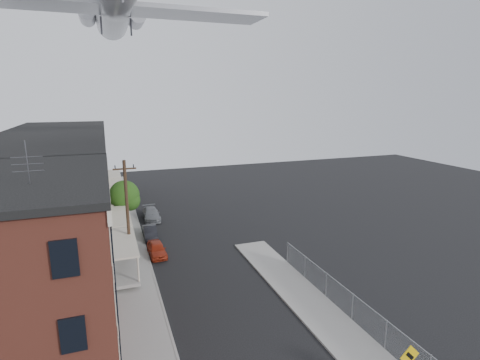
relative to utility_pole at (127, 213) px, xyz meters
The scene contains 17 objects.
sidewalk_left 7.57m from the utility_pole, 89.05° to the left, with size 3.00×62.00×0.12m, color gray.
sidewalk_right 16.99m from the utility_pole, 47.23° to the right, with size 3.00×26.00×0.12m, color gray.
curb_left 7.72m from the utility_pole, 75.52° to the left, with size 0.15×62.00×0.14m, color gray.
curb_right 16.07m from the utility_pole, 51.19° to the right, with size 0.15×26.00×0.14m, color gray.
corner_building 12.73m from the utility_pole, 120.17° to the right, with size 10.31×12.30×12.15m.
row_house_a 6.55m from the utility_pole, 166.73° to the right, with size 11.98×7.00×10.30m.
row_house_b 8.42m from the utility_pole, 139.15° to the left, with size 11.98×7.00×10.30m.
row_house_c 14.03m from the utility_pole, 116.97° to the left, with size 11.98×7.00×10.30m.
row_house_d 20.52m from the utility_pole, 108.07° to the left, with size 11.98×7.00×10.30m.
row_house_e 27.26m from the utility_pole, 103.50° to the left, with size 11.98×7.00×10.30m.
chainlink_fence 18.47m from the utility_pole, 45.90° to the right, with size 0.06×18.06×1.90m.
utility_pole is the anchor object (origin of this frame).
street_tree 10.00m from the utility_pole, 88.11° to the left, with size 3.22×3.20×5.20m.
car_near 4.87m from the utility_pole, 29.60° to the left, with size 1.45×3.62×1.23m, color #9E2A14.
car_mid 7.46m from the utility_pole, 68.60° to the left, with size 1.28×3.66×1.21m, color black.
car_far 12.80m from the utility_pole, 75.29° to the left, with size 1.81×4.46×1.30m, color slate.
airplane 16.69m from the utility_pole, 84.34° to the left, with size 22.67×25.88×7.55m.
Camera 1 is at (-6.86, -12.52, 13.92)m, focal length 28.00 mm.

